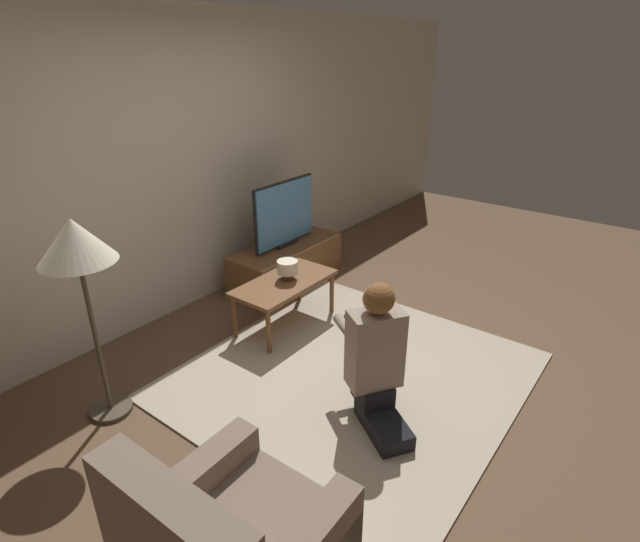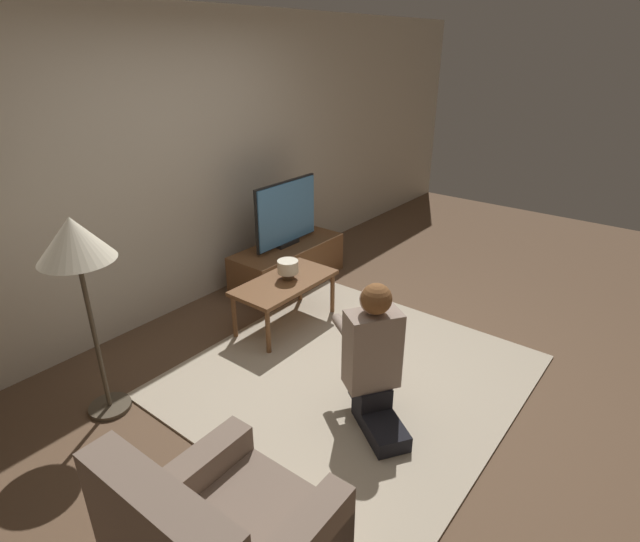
# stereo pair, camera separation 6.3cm
# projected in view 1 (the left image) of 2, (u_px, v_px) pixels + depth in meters

# --- Properties ---
(ground_plane) EXTENTS (10.00, 10.00, 0.00)m
(ground_plane) POSITION_uv_depth(u_px,v_px,m) (353.00, 376.00, 3.77)
(ground_plane) COLOR brown
(wall_back) EXTENTS (10.00, 0.06, 2.60)m
(wall_back) POSITION_uv_depth(u_px,v_px,m) (170.00, 169.00, 4.29)
(wall_back) COLOR beige
(wall_back) RESTS_ON ground_plane
(rug) EXTENTS (2.39, 2.26, 0.02)m
(rug) POSITION_uv_depth(u_px,v_px,m) (353.00, 375.00, 3.76)
(rug) COLOR #BCAD93
(rug) RESTS_ON ground_plane
(tv_stand) EXTENTS (1.25, 0.50, 0.42)m
(tv_stand) POSITION_uv_depth(u_px,v_px,m) (286.00, 264.00, 5.16)
(tv_stand) COLOR brown
(tv_stand) RESTS_ON ground_plane
(tv) EXTENTS (0.84, 0.08, 0.66)m
(tv) POSITION_uv_depth(u_px,v_px,m) (285.00, 214.00, 4.94)
(tv) COLOR black
(tv) RESTS_ON tv_stand
(coffee_table) EXTENTS (0.93, 0.47, 0.44)m
(coffee_table) POSITION_uv_depth(u_px,v_px,m) (285.00, 286.00, 4.29)
(coffee_table) COLOR brown
(coffee_table) RESTS_ON ground_plane
(floor_lamp) EXTENTS (0.45, 0.45, 1.38)m
(floor_lamp) POSITION_uv_depth(u_px,v_px,m) (77.00, 250.00, 2.92)
(floor_lamp) COLOR #4C4233
(floor_lamp) RESTS_ON ground_plane
(person_kneeling) EXTENTS (0.66, 0.81, 0.98)m
(person_kneeling) POSITION_uv_depth(u_px,v_px,m) (376.00, 355.00, 3.15)
(person_kneeling) COLOR black
(person_kneeling) RESTS_ON rug
(table_lamp) EXTENTS (0.18, 0.18, 0.17)m
(table_lamp) POSITION_uv_depth(u_px,v_px,m) (287.00, 268.00, 4.26)
(table_lamp) COLOR #4C3823
(table_lamp) RESTS_ON coffee_table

